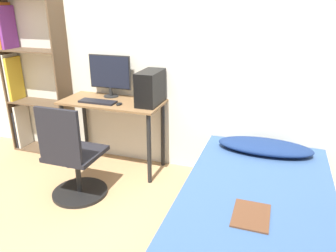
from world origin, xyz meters
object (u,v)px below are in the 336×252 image
at_px(monitor, 110,74).
at_px(pc_tower, 150,88).
at_px(bookshelf, 27,76).
at_px(office_chair, 73,163).
at_px(bed, 255,217).
at_px(keyboard, 98,102).

relative_size(monitor, pc_tower, 1.24).
relative_size(bookshelf, pc_tower, 4.77).
relative_size(office_chair, bed, 0.46).
relative_size(bed, monitor, 4.16).
height_order(bookshelf, office_chair, bookshelf).
bearing_deg(office_chair, pc_tower, 55.57).
bearing_deg(pc_tower, monitor, 167.33).
bearing_deg(keyboard, office_chair, -85.70).
xyz_separation_m(office_chair, pc_tower, (0.50, 0.72, 0.59)).
xyz_separation_m(office_chair, keyboard, (-0.04, 0.58, 0.43)).
relative_size(office_chair, monitor, 1.93).
height_order(bed, keyboard, keyboard).
bearing_deg(keyboard, bed, -21.04).
relative_size(bookshelf, keyboard, 4.72).
xyz_separation_m(bookshelf, keyboard, (1.06, -0.22, -0.15)).
bearing_deg(bookshelf, pc_tower, -2.77).
distance_m(bookshelf, monitor, 1.08).
height_order(office_chair, monitor, monitor).
height_order(office_chair, pc_tower, pc_tower).
bearing_deg(bookshelf, keyboard, -11.56).
relative_size(bookshelf, monitor, 3.84).
bearing_deg(keyboard, monitor, 85.31).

